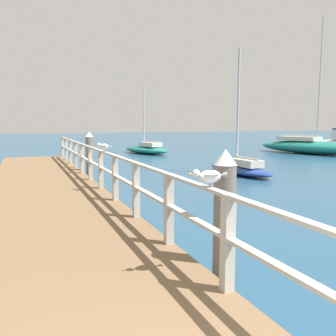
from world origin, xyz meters
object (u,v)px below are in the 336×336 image
dock_piling_far (90,156)px  boat_0 (310,147)px  dock_piling_near (224,222)px  boat_2 (240,167)px  seagull_foreground (209,176)px  seagull_background (104,146)px  boat_4 (146,149)px

dock_piling_far → boat_0: (16.83, 6.19, -0.43)m
dock_piling_near → boat_2: 11.06m
seagull_foreground → seagull_background: bearing=0.7°
boat_4 → seagull_background: bearing=-129.2°
dock_piling_far → boat_2: size_ratio=0.35×
dock_piling_far → seagull_background: 4.45m
boat_0 → boat_2: bearing=16.3°
dock_piling_near → dock_piling_far: bearing=90.0°
dock_piling_near → boat_4: boat_4 is taller
boat_0 → dock_piling_far: bearing=3.6°
seagull_background → dock_piling_far: bearing=47.8°
dock_piling_far → boat_2: (6.32, -0.62, -0.65)m
seagull_background → boat_0: size_ratio=0.04×
dock_piling_far → boat_0: bearing=20.2°
boat_0 → boat_2: 12.53m
seagull_background → boat_4: boat_4 is taller
seagull_foreground → seagull_background: 5.57m
dock_piling_far → seagull_foreground: size_ratio=3.97×
dock_piling_near → boat_2: size_ratio=0.35×
seagull_foreground → seagull_background: size_ratio=1.17×
dock_piling_far → dock_piling_near: bearing=-90.0°
dock_piling_far → boat_4: boat_4 is taller
boat_0 → boat_2: boat_0 is taller
seagull_background → boat_0: 20.24m
dock_piling_near → seagull_foreground: dock_piling_near is taller
dock_piling_near → seagull_background: 5.34m
dock_piling_near → boat_4: 21.35m
seagull_foreground → boat_0: (17.22, 16.15, -1.09)m
dock_piling_near → dock_piling_far: (0.00, 9.67, 0.00)m
dock_piling_near → boat_4: (5.96, 20.50, -0.62)m
seagull_background → boat_4: size_ratio=0.08×
boat_2 → boat_4: boat_2 is taller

